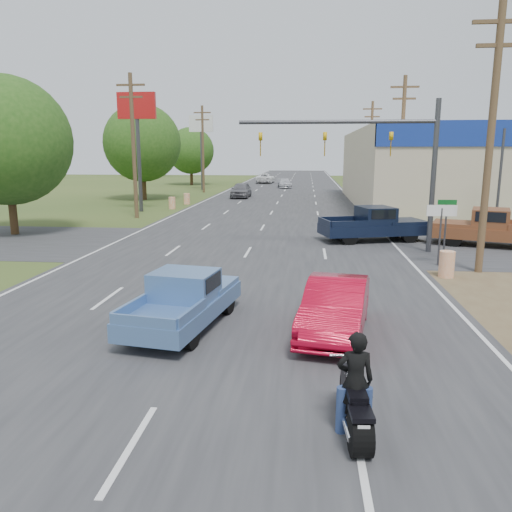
# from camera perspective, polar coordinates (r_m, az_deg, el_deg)

# --- Properties ---
(ground) EXTENTS (200.00, 200.00, 0.00)m
(ground) POSITION_cam_1_polar(r_m,az_deg,el_deg) (8.70, -14.15, -20.53)
(ground) COLOR #32481D
(ground) RESTS_ON ground
(main_road) EXTENTS (15.00, 180.00, 0.02)m
(main_road) POSITION_cam_1_polar(r_m,az_deg,el_deg) (47.19, 2.46, 6.08)
(main_road) COLOR #2D2D30
(main_road) RESTS_ON ground
(cross_road) EXTENTS (120.00, 10.00, 0.02)m
(cross_road) POSITION_cam_1_polar(r_m,az_deg,el_deg) (25.45, -0.42, 1.30)
(cross_road) COLOR #2D2D30
(cross_road) RESTS_ON ground
(utility_pole_1) EXTENTS (2.00, 0.28, 10.00)m
(utility_pole_1) POSITION_cam_1_polar(r_m,az_deg,el_deg) (21.03, 25.27, 12.57)
(utility_pole_1) COLOR #4C3823
(utility_pole_1) RESTS_ON ground
(utility_pole_2) EXTENTS (2.00, 0.28, 10.00)m
(utility_pole_2) POSITION_cam_1_polar(r_m,az_deg,el_deg) (38.50, 16.31, 12.29)
(utility_pole_2) COLOR #4C3823
(utility_pole_2) RESTS_ON ground
(utility_pole_3) EXTENTS (2.00, 0.28, 10.00)m
(utility_pole_3) POSITION_cam_1_polar(r_m,az_deg,el_deg) (56.31, 12.99, 12.11)
(utility_pole_3) COLOR #4C3823
(utility_pole_3) RESTS_ON ground
(utility_pole_5) EXTENTS (2.00, 0.28, 10.00)m
(utility_pole_5) POSITION_cam_1_polar(r_m,az_deg,el_deg) (36.97, -13.85, 12.46)
(utility_pole_5) COLOR #4C3823
(utility_pole_5) RESTS_ON ground
(utility_pole_6) EXTENTS (2.00, 0.28, 10.00)m
(utility_pole_6) POSITION_cam_1_polar(r_m,az_deg,el_deg) (60.14, -6.09, 12.29)
(utility_pole_6) COLOR #4C3823
(utility_pole_6) RESTS_ON ground
(tree_0) EXTENTS (7.14, 7.14, 8.84)m
(tree_0) POSITION_cam_1_polar(r_m,az_deg,el_deg) (31.66, -26.67, 11.68)
(tree_0) COLOR #422D19
(tree_0) RESTS_ON ground
(tree_1) EXTENTS (7.56, 7.56, 9.36)m
(tree_1) POSITION_cam_1_polar(r_m,az_deg,el_deg) (51.51, -12.88, 12.47)
(tree_1) COLOR #422D19
(tree_1) RESTS_ON ground
(tree_2) EXTENTS (6.72, 6.72, 8.32)m
(tree_2) POSITION_cam_1_polar(r_m,az_deg,el_deg) (74.82, -7.46, 11.85)
(tree_2) COLOR #422D19
(tree_2) RESTS_ON ground
(tree_5) EXTENTS (7.98, 7.98, 9.88)m
(tree_5) POSITION_cam_1_polar(r_m,az_deg,el_deg) (105.49, 21.21, 11.60)
(tree_5) COLOR #422D19
(tree_5) RESTS_ON ground
(tree_6) EXTENTS (8.82, 8.82, 10.92)m
(tree_6) POSITION_cam_1_polar(r_m,az_deg,el_deg) (107.02, -12.33, 12.43)
(tree_6) COLOR #422D19
(tree_6) RESTS_ON ground
(barrel_0) EXTENTS (0.56, 0.56, 1.00)m
(barrel_0) POSITION_cam_1_polar(r_m,az_deg,el_deg) (20.04, 20.97, -0.89)
(barrel_0) COLOR orange
(barrel_0) RESTS_ON ground
(barrel_1) EXTENTS (0.56, 0.56, 1.00)m
(barrel_1) POSITION_cam_1_polar(r_m,az_deg,el_deg) (28.27, 17.35, 2.82)
(barrel_1) COLOR orange
(barrel_1) RESTS_ON ground
(barrel_2) EXTENTS (0.56, 0.56, 1.00)m
(barrel_2) POSITION_cam_1_polar(r_m,az_deg,el_deg) (42.59, -9.57, 5.99)
(barrel_2) COLOR orange
(barrel_2) RESTS_ON ground
(barrel_3) EXTENTS (0.56, 0.56, 1.00)m
(barrel_3) POSITION_cam_1_polar(r_m,az_deg,el_deg) (46.37, -7.91, 6.49)
(barrel_3) COLOR orange
(barrel_3) RESTS_ON ground
(pole_sign_left_near) EXTENTS (3.00, 0.35, 9.20)m
(pole_sign_left_near) POSITION_cam_1_polar(r_m,az_deg,el_deg) (41.15, -13.43, 14.95)
(pole_sign_left_near) COLOR #3F3F44
(pole_sign_left_near) RESTS_ON ground
(pole_sign_left_far) EXTENTS (3.00, 0.35, 9.20)m
(pole_sign_left_far) POSITION_cam_1_polar(r_m,az_deg,el_deg) (64.31, -6.28, 13.90)
(pole_sign_left_far) COLOR #3F3F44
(pole_sign_left_far) RESTS_ON ground
(lane_sign) EXTENTS (1.20, 0.08, 2.52)m
(lane_sign) POSITION_cam_1_polar(r_m,az_deg,el_deg) (21.77, 20.40, 3.84)
(lane_sign) COLOR #3F3F44
(lane_sign) RESTS_ON ground
(street_name_sign) EXTENTS (0.80, 0.08, 2.61)m
(street_name_sign) POSITION_cam_1_polar(r_m,az_deg,el_deg) (23.40, 20.87, 3.58)
(street_name_sign) COLOR #3F3F44
(street_name_sign) RESTS_ON ground
(signal_mast) EXTENTS (9.12, 0.40, 7.00)m
(signal_mast) POSITION_cam_1_polar(r_m,az_deg,el_deg) (24.09, 13.50, 11.86)
(signal_mast) COLOR #3F3F44
(signal_mast) RESTS_ON ground
(red_convertible) EXTENTS (2.18, 4.45, 1.41)m
(red_convertible) POSITION_cam_1_polar(r_m,az_deg,el_deg) (13.04, 9.07, -5.83)
(red_convertible) COLOR #B30822
(red_convertible) RESTS_ON ground
(motorcycle) EXTENTS (0.67, 2.17, 1.10)m
(motorcycle) POSITION_cam_1_polar(r_m,az_deg,el_deg) (8.71, 11.20, -16.64)
(motorcycle) COLOR black
(motorcycle) RESTS_ON ground
(rider) EXTENTS (0.64, 0.45, 1.69)m
(rider) POSITION_cam_1_polar(r_m,az_deg,el_deg) (8.60, 11.23, -14.39)
(rider) COLOR black
(rider) RESTS_ON ground
(blue_pickup) EXTENTS (2.51, 4.83, 1.53)m
(blue_pickup) POSITION_cam_1_polar(r_m,az_deg,el_deg) (13.55, -8.09, -4.82)
(blue_pickup) COLOR black
(blue_pickup) RESTS_ON ground
(navy_pickup) EXTENTS (5.89, 3.59, 1.83)m
(navy_pickup) POSITION_cam_1_polar(r_m,az_deg,el_deg) (27.23, 13.51, 3.60)
(navy_pickup) COLOR black
(navy_pickup) RESTS_ON ground
(brown_pickup) EXTENTS (6.07, 3.93, 1.88)m
(brown_pickup) POSITION_cam_1_polar(r_m,az_deg,el_deg) (27.62, 25.08, 2.99)
(brown_pickup) COLOR black
(brown_pickup) RESTS_ON ground
(distant_car_grey) EXTENTS (1.92, 4.68, 1.59)m
(distant_car_grey) POSITION_cam_1_polar(r_m,az_deg,el_deg) (52.72, -1.71, 7.53)
(distant_car_grey) COLOR slate
(distant_car_grey) RESTS_ON ground
(distant_car_silver) EXTENTS (2.29, 4.45, 1.24)m
(distant_car_silver) POSITION_cam_1_polar(r_m,az_deg,el_deg) (68.20, 3.29, 8.31)
(distant_car_silver) COLOR silver
(distant_car_silver) RESTS_ON ground
(distant_car_white) EXTENTS (2.68, 5.43, 1.48)m
(distant_car_white) POSITION_cam_1_polar(r_m,az_deg,el_deg) (78.70, 1.09, 8.86)
(distant_car_white) COLOR white
(distant_car_white) RESTS_ON ground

